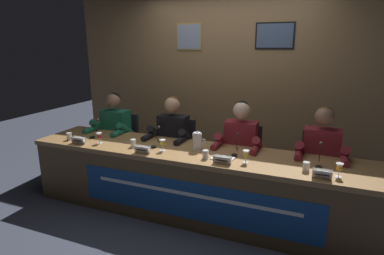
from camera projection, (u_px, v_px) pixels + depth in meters
ground_plane at (192, 211)px, 3.49m from camera, size 12.00×12.00×0.00m
wall_back_panelled at (230, 82)px, 4.48m from camera, size 4.92×0.14×2.60m
conference_table at (188, 174)px, 3.26m from camera, size 3.72×0.75×0.73m
chair_far_left at (122, 147)px, 4.35m from camera, size 0.44×0.44×0.90m
panelist_far_left at (113, 132)px, 4.10m from camera, size 0.51×0.48×1.22m
nameplate_far_left at (78, 140)px, 3.52m from camera, size 0.18×0.06×0.08m
juice_glass_far_left at (99, 136)px, 3.52m from camera, size 0.06×0.06×0.12m
water_cup_far_left at (69, 137)px, 3.66m from camera, size 0.06×0.06×0.08m
microphone_far_left at (94, 131)px, 3.75m from camera, size 0.06×0.17×0.22m
chair_center_left at (178, 155)px, 4.04m from camera, size 0.44×0.44×0.90m
panelist_center_left at (171, 139)px, 3.79m from camera, size 0.51×0.48×1.22m
nameplate_center_left at (142, 150)px, 3.20m from camera, size 0.17×0.06×0.08m
juice_glass_center_left at (163, 143)px, 3.26m from camera, size 0.06×0.06×0.12m
water_cup_center_left at (133, 144)px, 3.40m from camera, size 0.06×0.06×0.08m
microphone_center_left at (155, 140)px, 3.40m from camera, size 0.06×0.17×0.22m
chair_center_right at (242, 164)px, 3.73m from camera, size 0.44×0.44×0.90m
panelist_center_right at (239, 147)px, 3.48m from camera, size 0.51×0.48×1.22m
nameplate_center_right at (222, 160)px, 2.91m from camera, size 0.17×0.06×0.08m
juice_glass_center_right at (246, 154)px, 2.93m from camera, size 0.06×0.06×0.12m
water_cup_center_right at (206, 155)px, 3.05m from camera, size 0.06×0.06×0.08m
microphone_center_right at (236, 148)px, 3.14m from camera, size 0.06×0.17×0.22m
chair_far_right at (318, 174)px, 3.42m from camera, size 0.44×0.44×0.90m
panelist_far_right at (320, 157)px, 3.18m from camera, size 0.51×0.48×1.22m
nameplate_far_right at (322, 174)px, 2.59m from camera, size 0.16×0.06×0.08m
juice_glass_far_right at (339, 168)px, 2.60m from camera, size 0.06×0.06×0.12m
water_cup_far_right at (306, 167)px, 2.74m from camera, size 0.06×0.06×0.08m
microphone_far_right at (319, 159)px, 2.83m from camera, size 0.06×0.17×0.22m
water_pitcher_central at (197, 141)px, 3.29m from camera, size 0.15×0.10×0.21m
document_stack_center_right at (223, 158)px, 3.05m from camera, size 0.23×0.18×0.01m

